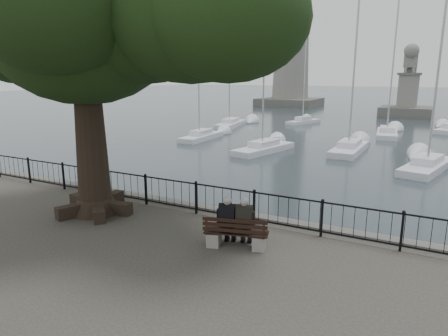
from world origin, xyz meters
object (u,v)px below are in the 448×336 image
Objects in this scene: bench at (236,237)px; tree at (107,13)px; person_left at (228,223)px; lion_monument at (407,99)px; lighthouse at (292,30)px; person_right at (245,224)px.

tree is at bearing 173.15° from bench.
person_left is 0.15× the size of lion_monument.
lighthouse reaches higher than bench.
person_right is at bearing -4.74° from tree.
bench is 0.40m from person_right.
person_left is 0.04× the size of lighthouse.
tree is (-4.37, 0.53, 5.73)m from bench.
person_left is at bearing -72.73° from lighthouse.
lion_monument is (20.00, -12.07, -10.61)m from lighthouse.
lighthouse reaches higher than person_right.
person_left is 0.43m from person_right.
tree is at bearing 175.26° from person_right.
person_right is (0.17, 0.15, 0.33)m from bench.
tree is 62.81m from lighthouse.
bench is 7.23m from tree.
tree is at bearing -95.99° from lion_monument.
lion_monument is at bearing 89.15° from bench.
tree is 0.37× the size of lighthouse.
lighthouse is (-19.44, 61.10, 11.34)m from person_right.
lighthouse is 3.31× the size of lion_monument.
bench is at bearing -139.26° from person_right.
bench is at bearing -6.85° from tree.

